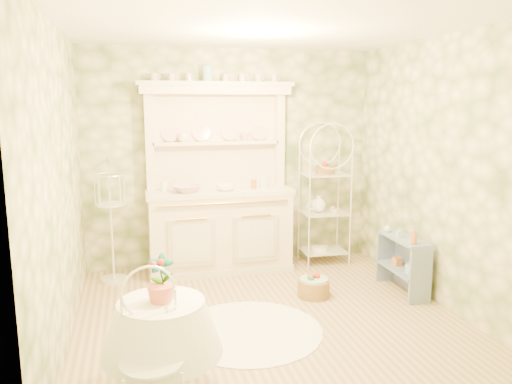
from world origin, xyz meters
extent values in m
plane|color=tan|center=(0.00, 0.00, 0.00)|extent=(3.60, 3.60, 0.00)
plane|color=white|center=(0.00, 0.00, 2.70)|extent=(3.60, 3.60, 0.00)
plane|color=beige|center=(-1.80, 0.00, 1.35)|extent=(3.60, 3.60, 0.00)
plane|color=beige|center=(1.80, 0.00, 1.35)|extent=(3.60, 3.60, 0.00)
plane|color=beige|center=(0.00, 1.80, 1.35)|extent=(3.60, 3.60, 0.00)
plane|color=beige|center=(0.00, -1.80, 1.35)|extent=(3.60, 3.60, 0.00)
cube|color=#FEE9CD|center=(-0.20, 1.52, 1.15)|extent=(1.87, 0.61, 2.29)
cube|color=white|center=(1.15, 1.50, 0.86)|extent=(0.55, 0.41, 1.72)
cube|color=#7185A6|center=(1.60, 0.32, 0.31)|extent=(0.33, 0.74, 0.61)
cylinder|color=white|center=(-1.06, -1.07, 0.39)|extent=(0.86, 0.86, 0.78)
cube|color=white|center=(-1.15, -1.39, 0.47)|extent=(0.48, 0.48, 0.94)
cube|color=white|center=(-1.47, 1.42, 0.75)|extent=(0.40, 0.40, 1.51)
cylinder|color=olive|center=(0.62, 0.42, 0.11)|extent=(0.36, 0.36, 0.22)
cylinder|color=white|center=(-0.25, -0.22, 0.01)|extent=(1.70, 1.70, 0.01)
imported|color=white|center=(-0.61, 1.45, 1.02)|extent=(0.43, 0.43, 0.08)
imported|color=white|center=(-0.14, 1.43, 1.02)|extent=(0.26, 0.26, 0.07)
imported|color=white|center=(-0.60, 1.68, 1.61)|extent=(0.15, 0.15, 0.11)
imported|color=white|center=(0.15, 1.66, 1.61)|extent=(0.14, 0.14, 0.10)
imported|color=#3F7238|center=(-1.05, -1.05, 0.85)|extent=(0.18, 0.14, 0.33)
imported|color=#B7672B|center=(1.56, 0.05, 0.68)|extent=(0.08, 0.08, 0.17)
imported|color=#92C1D2|center=(1.55, 0.34, 0.65)|extent=(0.05, 0.05, 0.10)
imported|color=silver|center=(1.54, 0.57, 0.65)|extent=(0.10, 0.10, 0.10)
camera|label=1|loc=(-1.21, -4.33, 2.05)|focal=35.00mm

